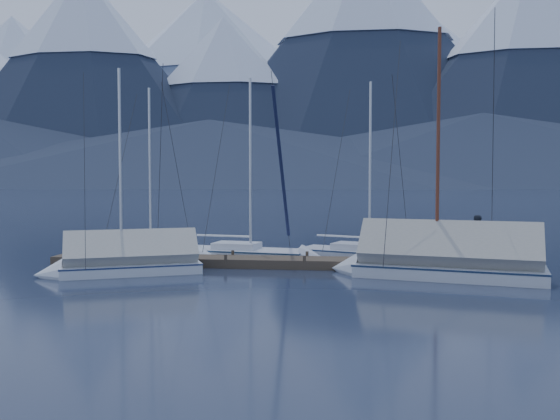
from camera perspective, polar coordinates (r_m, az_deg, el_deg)
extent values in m
plane|color=black|center=(21.07, -0.64, -6.27)|extent=(1000.00, 1000.00, 0.00)
cone|color=#475675|center=(516.66, -24.26, 9.59)|extent=(308.00, 308.00, 130.00)
cone|color=silver|center=(522.59, -24.36, 13.75)|extent=(133.24, 133.24, 54.60)
cone|color=#475675|center=(479.58, -7.10, 11.56)|extent=(352.00, 352.00, 150.00)
cone|color=silver|center=(488.09, -7.13, 16.68)|extent=(152.28, 152.28, 63.00)
cone|color=#475675|center=(457.05, 11.55, 11.32)|extent=(330.00, 330.00, 140.00)
cone|color=silver|center=(464.82, 11.61, 16.34)|extent=(142.76, 142.76, 58.80)
cone|color=#192133|center=(341.60, -18.49, 11.96)|extent=(190.00, 190.00, 115.00)
cone|color=silver|center=(348.56, -18.58, 17.46)|extent=(82.19, 82.19, 48.30)
cone|color=#192133|center=(325.47, -5.43, 10.33)|extent=(171.00, 171.00, 90.00)
cone|color=silver|center=(329.93, -5.45, 14.92)|extent=(73.97, 73.97, 37.80)
cone|color=#192133|center=(336.86, 8.08, 13.94)|extent=(228.00, 228.00, 135.00)
cone|color=#192133|center=(326.77, 22.63, 11.86)|extent=(190.00, 190.00, 110.00)
cone|color=silver|center=(333.43, 22.75, 17.36)|extent=(82.19, 82.19, 46.20)
cone|color=#192133|center=(268.31, -6.83, 5.46)|extent=(416.00, 416.00, 30.00)
cone|color=#192133|center=(272.04, 18.96, 5.49)|extent=(390.00, 390.00, 32.00)
cube|color=#382D23|center=(23.01, 0.00, -5.05)|extent=(18.00, 1.50, 0.34)
cube|color=black|center=(24.47, -14.15, -5.18)|extent=(3.00, 1.30, 0.30)
cube|color=black|center=(23.04, 0.00, -5.60)|extent=(3.00, 1.30, 0.30)
cube|color=black|center=(23.13, 15.00, -5.67)|extent=(3.00, 1.30, 0.30)
cylinder|color=#382D23|center=(25.83, -17.77, -3.91)|extent=(0.12, 0.12, 0.35)
cylinder|color=#382D23|center=(24.57, -19.12, -4.28)|extent=(0.12, 0.12, 0.35)
cylinder|color=#382D23|center=(24.74, -11.41, -4.13)|extent=(0.12, 0.12, 0.35)
cylinder|color=#382D23|center=(23.43, -12.48, -4.54)|extent=(0.12, 0.12, 0.35)
cylinder|color=#382D23|center=(23.98, -4.57, -4.30)|extent=(0.12, 0.12, 0.35)
cylinder|color=#382D23|center=(22.62, -5.26, -4.75)|extent=(0.12, 0.12, 0.35)
cylinder|color=#382D23|center=(23.58, 2.62, -4.42)|extent=(0.12, 0.12, 0.35)
cylinder|color=#382D23|center=(22.20, 2.36, -4.88)|extent=(0.12, 0.12, 0.35)
cylinder|color=#382D23|center=(23.56, 9.94, -4.47)|extent=(0.12, 0.12, 0.35)
cylinder|color=#382D23|center=(22.18, 10.14, -4.94)|extent=(0.12, 0.12, 0.35)
cylinder|color=#382D23|center=(23.92, 17.15, -4.44)|extent=(0.12, 0.12, 0.35)
cylinder|color=#382D23|center=(22.56, 17.80, -4.90)|extent=(0.12, 0.12, 0.35)
cube|color=silver|center=(26.28, -12.97, -4.27)|extent=(5.38, 2.64, 0.57)
cube|color=silver|center=(26.31, -12.96, -4.83)|extent=(4.48, 1.74, 0.26)
cube|color=#1A204F|center=(26.25, -12.97, -3.75)|extent=(5.43, 2.67, 0.05)
cone|color=silver|center=(24.92, -7.06, -4.61)|extent=(1.23, 1.79, 1.65)
cube|color=silver|center=(26.36, -13.46, -3.35)|extent=(1.99, 1.52, 0.26)
cylinder|color=#B2B7BF|center=(25.90, -12.41, 3.87)|extent=(0.10, 0.10, 6.87)
cylinder|color=#B2B7BF|center=(26.63, -14.58, -2.47)|extent=(2.29, 0.51, 0.08)
cylinder|color=#26262B|center=(25.29, -9.87, 3.92)|extent=(0.50, 2.55, 6.87)
cube|color=silver|center=(25.43, -3.61, -4.43)|extent=(5.65, 2.72, 0.60)
cube|color=silver|center=(25.47, -3.61, -5.03)|extent=(4.71, 1.78, 0.27)
cube|color=navy|center=(25.40, -3.62, -3.86)|extent=(5.70, 2.75, 0.05)
cone|color=silver|center=(24.53, 3.24, -4.70)|extent=(1.28, 1.88, 1.73)
cube|color=silver|center=(25.47, -4.19, -3.44)|extent=(2.09, 1.58, 0.27)
cylinder|color=#B2B7BF|center=(25.10, -2.87, 4.42)|extent=(0.11, 0.11, 7.22)
cylinder|color=#B2B7BF|center=(25.66, -5.51, -2.48)|extent=(2.41, 0.51, 0.08)
cylinder|color=#26262B|center=(24.68, 0.10, 4.44)|extent=(0.50, 2.69, 7.23)
cube|color=#B8BBC6|center=(25.46, 7.84, -4.45)|extent=(5.56, 3.57, 0.58)
cube|color=#B8BBC6|center=(25.49, 7.84, -5.04)|extent=(4.54, 2.54, 0.26)
cube|color=navy|center=(25.43, 7.85, -3.90)|extent=(5.62, 3.60, 0.05)
cone|color=#B8BBC6|center=(24.58, 14.53, -4.78)|extent=(1.52, 1.93, 1.69)
cube|color=#B8BBC6|center=(25.50, 7.29, -3.48)|extent=(2.17, 1.82, 0.26)
cylinder|color=#B2B7BF|center=(25.13, 8.66, 4.17)|extent=(0.11, 0.11, 7.05)
cylinder|color=#B2B7BF|center=(25.68, 6.01, -2.53)|extent=(2.24, 0.94, 0.08)
cylinder|color=#26262B|center=(24.72, 11.56, 4.16)|extent=(0.99, 2.49, 7.05)
cube|color=silver|center=(21.29, 15.90, -5.96)|extent=(6.62, 3.63, 0.67)
cube|color=silver|center=(21.33, 15.89, -6.77)|extent=(5.47, 2.44, 0.30)
cube|color=#172845|center=(21.24, 15.91, -5.21)|extent=(6.68, 3.67, 0.06)
cone|color=silver|center=(21.84, 6.42, -5.64)|extent=(1.58, 2.34, 2.14)
cylinder|color=#592819|center=(21.10, 14.97, 5.91)|extent=(0.12, 0.12, 8.09)
cylinder|color=#592819|center=(21.11, 18.68, -3.50)|extent=(2.76, 0.75, 0.09)
cylinder|color=#26262B|center=(21.30, 10.75, 5.93)|extent=(0.76, 3.08, 8.10)
cube|color=gray|center=(21.18, 15.93, -3.99)|extent=(6.32, 3.60, 2.27)
cube|color=silver|center=(21.97, -14.08, -5.70)|extent=(5.10, 3.53, 0.57)
cube|color=silver|center=(22.01, -14.07, -6.37)|extent=(4.13, 2.53, 0.26)
cube|color=navy|center=(21.94, -14.09, -5.08)|extent=(5.16, 3.57, 0.05)
cone|color=silver|center=(22.00, -21.41, -5.81)|extent=(1.54, 1.90, 1.65)
cylinder|color=#B2B7BF|center=(21.71, -15.11, 4.05)|extent=(0.10, 0.10, 6.89)
cylinder|color=#B2B7BF|center=(21.93, -11.85, -3.58)|extent=(2.01, 0.95, 0.08)
cylinder|color=#26262B|center=(21.70, -18.30, 4.00)|extent=(1.01, 2.23, 6.89)
cube|color=#A4A299|center=(21.89, -14.10, -4.08)|extent=(4.90, 3.46, 1.75)
imported|color=black|center=(23.60, 18.52, -2.52)|extent=(0.50, 0.67, 1.70)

